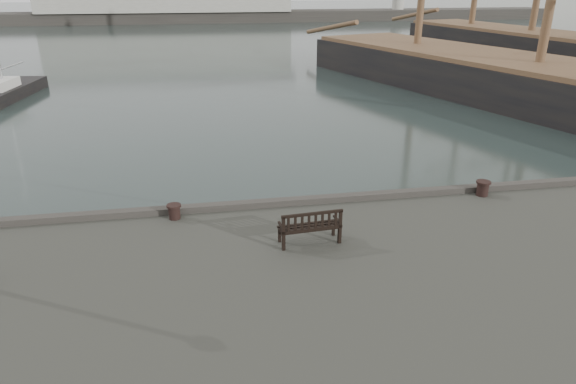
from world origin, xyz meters
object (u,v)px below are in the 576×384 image
bench (310,233)px  bollard_right (483,188)px  yacht_d (9,95)px  tall_ship_main (534,93)px  tall_ship_far (528,52)px  bollard_left (174,212)px

bench → bollard_right: 6.12m
bollard_right → yacht_d: size_ratio=0.04×
yacht_d → tall_ship_main: (34.48, -8.24, 0.54)m
yacht_d → tall_ship_far: tall_ship_far is taller
bollard_left → tall_ship_far: size_ratio=0.01×
bollard_left → bollard_right: bearing=0.2°
bollard_right → yacht_d: yacht_d is taller
bench → tall_ship_main: bearing=40.1°
tall_ship_far → bench: bearing=-140.3°
bollard_right → yacht_d: bearing=129.9°
bollard_left → bollard_right: 9.08m
bollard_right → yacht_d: 32.90m
tall_ship_far → tall_ship_main: bearing=-133.0°
bollard_left → tall_ship_main: bearing=37.1°
tall_ship_far → bollard_right: bearing=-136.0°
bench → yacht_d: bearing=114.7°
yacht_d → bollard_right: bearing=-42.5°
tall_ship_main → tall_ship_far: tall_ship_main is taller
bollard_left → yacht_d: yacht_d is taller
bench → tall_ship_main: (19.14, 19.00, -1.06)m
bollard_right → tall_ship_main: tall_ship_main is taller
yacht_d → tall_ship_far: 46.52m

